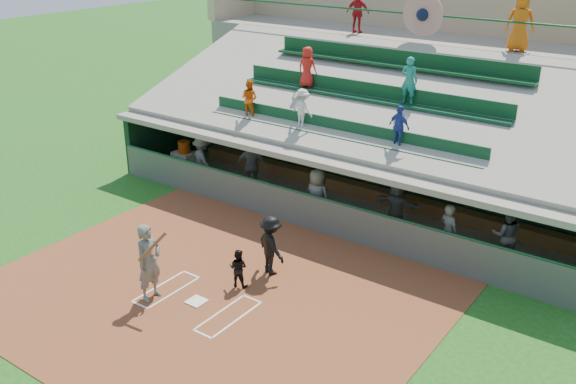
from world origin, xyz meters
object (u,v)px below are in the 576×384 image
Objects in this scene: batter_at_plate at (149,262)px; catcher at (238,268)px; home_plate at (196,301)px; white_table at (185,161)px; water_cooler at (184,147)px.

catcher is at bearing 50.61° from batter_at_plate.
batter_at_plate is 2.23m from catcher.
home_plate is 0.53× the size of white_table.
white_table is 0.58m from water_cooler.
home_plate is 9.13m from white_table.
batter_at_plate reaches higher than home_plate.
catcher reaches higher than home_plate.
water_cooler is at bearing -16.93° from white_table.
batter_at_plate is at bearing -51.36° from water_cooler.
batter_at_plate reaches higher than water_cooler.
catcher is 8.58m from water_cooler.
batter_at_plate is 8.75m from water_cooler.
home_plate is 1.50m from batter_at_plate.
home_plate is at bearing 58.51° from catcher.
white_table is (-6.54, 6.37, 0.36)m from home_plate.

